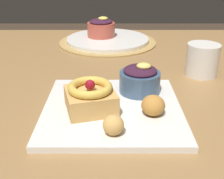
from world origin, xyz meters
The scene contains 10 objects.
dining_table centered at (0.00, 0.00, 0.64)m, with size 1.33×1.07×0.73m.
woven_placemat centered at (-0.09, 0.35, 0.73)m, with size 0.34×0.34×0.01m, color #AD894C.
front_plate centered at (-0.08, -0.15, 0.74)m, with size 0.27×0.27×0.01m, color white.
cake_slice centered at (-0.12, -0.17, 0.77)m, with size 0.11×0.11×0.06m.
berry_ramekin centered at (-0.02, -0.08, 0.77)m, with size 0.09×0.09×0.07m.
fritter_front centered at (-0.07, -0.25, 0.76)m, with size 0.04×0.04×0.03m, color tan.
fritter_middle centered at (0.00, -0.18, 0.76)m, with size 0.04×0.05×0.04m, color #BC7F38.
back_plate centered at (-0.09, 0.35, 0.74)m, with size 0.29×0.29×0.01m, color white.
back_ramekin centered at (-0.12, 0.37, 0.78)m, with size 0.10×0.10×0.07m.
coffee_mug centered at (0.15, 0.05, 0.77)m, with size 0.08×0.08×0.08m, color silver.
Camera 1 is at (-0.08, -0.67, 1.02)m, focal length 47.25 mm.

